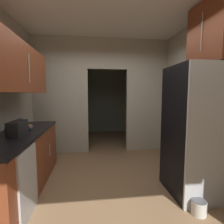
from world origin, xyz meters
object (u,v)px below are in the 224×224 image
(refrigerator, at_px, (196,131))
(paint_can, at_px, (199,207))
(dishwasher, at_px, (28,183))
(book_stack, at_px, (28,127))
(boombox, at_px, (18,128))

(refrigerator, distance_m, paint_can, 0.98)
(paint_can, bearing_deg, dishwasher, 173.93)
(refrigerator, xyz_separation_m, dishwasher, (-2.25, -0.24, -0.51))
(paint_can, bearing_deg, book_stack, 154.80)
(dishwasher, bearing_deg, book_stack, 107.51)
(refrigerator, height_order, boombox, refrigerator)
(book_stack, bearing_deg, dishwasher, -72.49)
(dishwasher, bearing_deg, boombox, 120.19)
(paint_can, bearing_deg, refrigerator, 64.78)
(refrigerator, height_order, dishwasher, refrigerator)
(refrigerator, relative_size, paint_can, 10.44)
(refrigerator, bearing_deg, boombox, 174.56)
(dishwasher, xyz_separation_m, book_stack, (-0.27, 0.87, 0.51))
(refrigerator, distance_m, boombox, 2.55)
(boombox, bearing_deg, dishwasher, -59.81)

